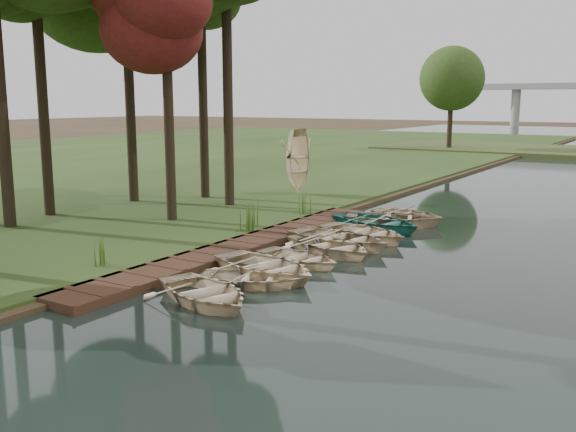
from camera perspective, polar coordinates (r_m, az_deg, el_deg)
The scene contains 18 objects.
ground at distance 21.59m, azimuth -0.41°, elevation -3.56°, with size 300.00×300.00×0.00m, color #3D2F1D.
boardwalk at distance 22.44m, azimuth -3.86°, elevation -2.67°, with size 1.60×16.00×0.30m, color #3B2316.
rowboat_0 at distance 16.55m, azimuth -7.39°, elevation -6.50°, with size 2.44×3.42×0.71m, color beige.
rowboat_1 at distance 17.92m, azimuth -3.10°, elevation -5.26°, with size 2.17×3.04×0.63m, color beige.
rowboat_2 at distance 18.84m, azimuth -1.99°, elevation -4.25°, with size 2.68×3.76×0.78m, color beige.
rowboat_3 at distance 20.17m, azimuth 0.97°, elevation -3.50°, with size 2.13×2.98×0.62m, color beige.
rowboat_4 at distance 21.65m, azimuth 3.73°, elevation -2.41°, with size 2.56×3.58×0.74m, color beige.
rowboat_5 at distance 22.62m, azimuth 4.58°, elevation -1.77°, with size 2.82×3.95×0.82m, color beige.
rowboat_6 at distance 23.84m, azimuth 6.63°, elevation -1.25°, with size 2.64×3.69×0.76m, color beige.
rowboat_7 at distance 25.79m, azimuth 7.87°, elevation -0.34°, with size 2.83×3.96×0.82m, color teal.
rowboat_8 at distance 26.71m, azimuth 9.38°, elevation -0.02°, with size 2.83×3.97×0.82m, color beige.
rowboat_9 at distance 28.11m, azimuth 10.56°, elevation 0.29°, with size 2.31×3.24×0.67m, color beige.
stored_rowboat at distance 33.84m, azimuth 0.93°, elevation 2.59°, with size 2.43×3.41×0.71m, color beige.
tree_2 at distance 26.71m, azimuth -10.84°, elevation 17.08°, with size 3.81×3.81×9.85m.
reeds_0 at distance 19.83m, azimuth -16.17°, elevation -3.00°, with size 0.60×0.60×0.90m, color #3F661E.
reeds_1 at distance 24.08m, azimuth -3.68°, elevation -0.14°, with size 0.60×0.60×1.05m, color #3F661E.
reeds_2 at distance 24.82m, azimuth -3.28°, elevation 0.18°, with size 0.60×0.60×1.05m, color #3F661E.
reeds_3 at distance 27.74m, azimuth 1.67°, elevation 1.29°, with size 0.60×0.60×1.08m, color #3F661E.
Camera 1 is at (11.28, -17.68, 5.14)m, focal length 40.00 mm.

